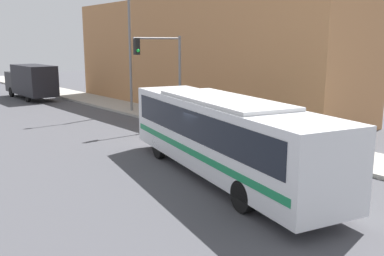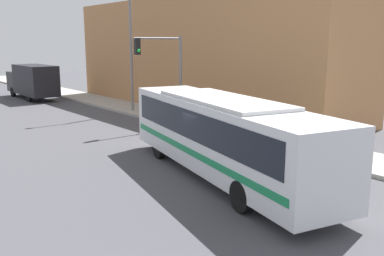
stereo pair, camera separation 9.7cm
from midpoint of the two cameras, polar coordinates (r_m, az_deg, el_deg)
name	(u,v)px [view 2 (the right image)]	position (r m, az deg, el deg)	size (l,w,h in m)	color
ground_plane	(224,180)	(16.04, 4.45, -6.90)	(120.00, 120.00, 0.00)	#47474C
sidewalk	(111,104)	(35.53, -10.68, 3.22)	(3.12, 70.00, 0.17)	#A8A399
building_facade	(198,54)	(33.02, 0.94, 9.85)	(6.00, 26.67, 8.25)	#B27A4C
city_bus	(222,132)	(15.86, 4.15, -0.52)	(5.07, 11.87, 3.03)	silver
delivery_truck	(32,80)	(40.93, -20.45, 5.97)	(2.27, 7.72, 3.03)	black
fire_hydrant	(239,130)	(22.36, 6.40, -0.32)	(0.23, 0.31, 0.68)	#999999
traffic_light_pole	(165,64)	(25.26, -3.49, 8.50)	(3.28, 0.35, 5.21)	slate
parking_meter	(199,112)	(24.64, 1.01, 2.09)	(0.14, 0.14, 1.27)	slate
street_lamp	(127,44)	(30.65, -8.59, 10.98)	(2.68, 0.28, 7.97)	slate
pedestrian_near_corner	(190,108)	(26.12, -0.11, 2.68)	(0.34, 0.34, 1.74)	slate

